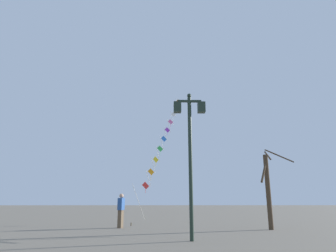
{
  "coord_description": "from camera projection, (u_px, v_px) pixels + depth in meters",
  "views": [
    {
      "loc": [
        0.59,
        -1.1,
        1.33
      ],
      "look_at": [
        0.98,
        15.95,
        5.72
      ],
      "focal_mm": 31.27,
      "sensor_mm": 36.0,
      "label": 1
    }
  ],
  "objects": [
    {
      "name": "ground_plane",
      "position": [
        152.0,
        221.0,
        20.09
      ],
      "size": [
        160.0,
        160.0,
        0.0
      ],
      "primitive_type": "plane",
      "color": "#756B5B"
    },
    {
      "name": "twin_lantern_lamp_post",
      "position": [
        190.0,
        136.0,
        10.88
      ],
      "size": [
        1.2,
        0.28,
        5.36
      ],
      "color": "#1E2D23",
      "rests_on": "ground_plane"
    },
    {
      "name": "kite_train",
      "position": [
        164.0,
        139.0,
        23.46
      ],
      "size": [
        3.61,
        10.87,
        11.29
      ],
      "color": "brown",
      "rests_on": "ground_plane"
    },
    {
      "name": "kite_flyer",
      "position": [
        121.0,
        210.0,
        15.1
      ],
      "size": [
        0.34,
        0.63,
        1.71
      ],
      "rotation": [
        0.0,
        0.0,
        1.27
      ],
      "color": "brown",
      "rests_on": "ground_plane"
    },
    {
      "name": "bare_tree",
      "position": [
        268.0,
        188.0,
        14.41
      ],
      "size": [
        1.96,
        1.47,
        3.9
      ],
      "color": "#423323",
      "rests_on": "ground_plane"
    }
  ]
}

